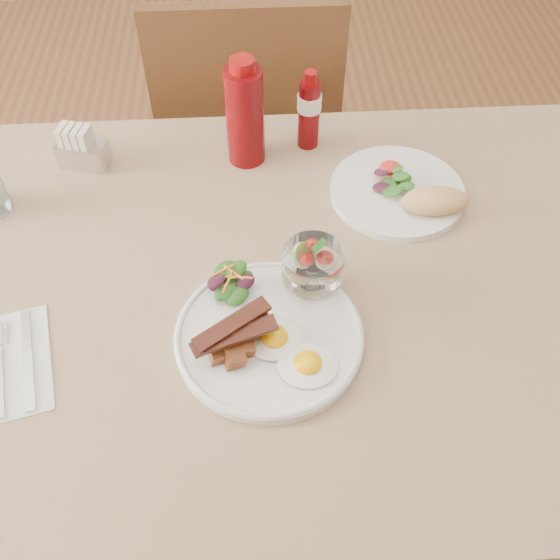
{
  "coord_description": "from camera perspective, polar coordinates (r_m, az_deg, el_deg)",
  "views": [
    {
      "loc": [
        0.0,
        -0.63,
        1.53
      ],
      "look_at": [
        0.04,
        -0.05,
        0.82
      ],
      "focal_mm": 40.0,
      "sensor_mm": 36.0,
      "label": 1
    }
  ],
  "objects": [
    {
      "name": "chair_far",
      "position": [
        1.64,
        -2.83,
        12.93
      ],
      "size": [
        0.42,
        0.42,
        0.93
      ],
      "color": "brown",
      "rests_on": "ground"
    },
    {
      "name": "fruit_cup",
      "position": [
        0.93,
        3.02,
        1.35
      ],
      "size": [
        0.09,
        0.09,
        0.09
      ],
      "rotation": [
        0.0,
        0.0,
        0.34
      ],
      "color": "white",
      "rests_on": "main_plate"
    },
    {
      "name": "table",
      "position": [
        1.07,
        -2.1,
        -3.19
      ],
      "size": [
        1.33,
        0.88,
        0.75
      ],
      "color": "brown",
      "rests_on": "ground"
    },
    {
      "name": "napkin_cutlery",
      "position": [
        0.99,
        -23.08,
        -6.98
      ],
      "size": [
        0.14,
        0.21,
        0.01
      ],
      "rotation": [
        0.0,
        0.0,
        0.24
      ],
      "color": "white",
      "rests_on": "table"
    },
    {
      "name": "main_plate",
      "position": [
        0.93,
        -1.02,
        -5.2
      ],
      "size": [
        0.28,
        0.28,
        0.02
      ],
      "primitive_type": "cylinder",
      "color": "silver",
      "rests_on": "table"
    },
    {
      "name": "ketchup_bottle",
      "position": [
        1.16,
        -3.24,
        14.84
      ],
      "size": [
        0.08,
        0.08,
        0.21
      ],
      "rotation": [
        0.0,
        0.0,
        0.16
      ],
      "color": "#5C0509",
      "rests_on": "table"
    },
    {
      "name": "fried_eggs",
      "position": [
        0.9,
        1.0,
        -6.48
      ],
      "size": [
        0.15,
        0.14,
        0.02
      ],
      "rotation": [
        0.0,
        0.0,
        -0.18
      ],
      "color": "white",
      "rests_on": "main_plate"
    },
    {
      "name": "second_plate",
      "position": [
        1.14,
        11.43,
        7.85
      ],
      "size": [
        0.24,
        0.24,
        0.06
      ],
      "rotation": [
        0.0,
        0.0,
        -0.39
      ],
      "color": "silver",
      "rests_on": "table"
    },
    {
      "name": "hot_sauce_bottle",
      "position": [
        1.2,
        2.67,
        15.2
      ],
      "size": [
        0.05,
        0.05,
        0.16
      ],
      "rotation": [
        0.0,
        0.0,
        -0.16
      ],
      "color": "#5C0509",
      "rests_on": "table"
    },
    {
      "name": "side_salad",
      "position": [
        0.96,
        -4.46,
        -0.3
      ],
      "size": [
        0.08,
        0.07,
        0.04
      ],
      "rotation": [
        0.0,
        0.0,
        0.15
      ],
      "color": "#194F15",
      "rests_on": "main_plate"
    },
    {
      "name": "sugar_caddy",
      "position": [
        1.24,
        -17.72,
        11.31
      ],
      "size": [
        0.1,
        0.07,
        0.08
      ],
      "rotation": [
        0.0,
        0.0,
        -0.26
      ],
      "color": "silver",
      "rests_on": "table"
    },
    {
      "name": "bacon_potato_pile",
      "position": [
        0.89,
        -4.26,
        -5.46
      ],
      "size": [
        0.13,
        0.09,
        0.05
      ],
      "rotation": [
        0.0,
        0.0,
        -0.03
      ],
      "color": "brown",
      "rests_on": "main_plate"
    }
  ]
}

